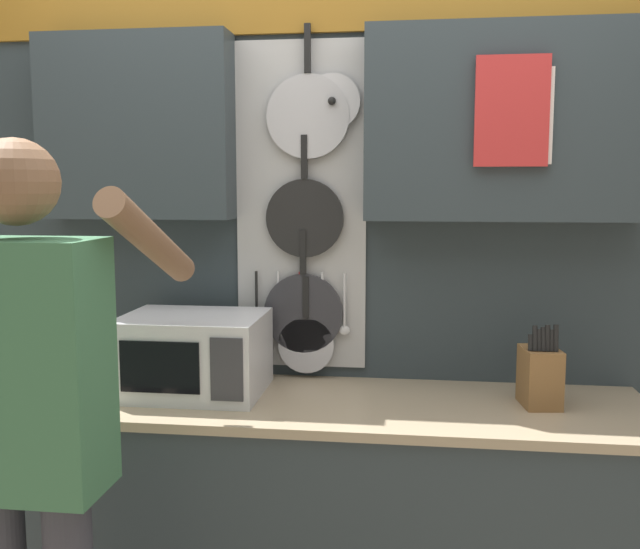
{
  "coord_description": "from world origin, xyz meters",
  "views": [
    {
      "loc": [
        0.29,
        -2.25,
        1.58
      ],
      "look_at": [
        -0.03,
        0.19,
        1.27
      ],
      "focal_mm": 40.0,
      "sensor_mm": 36.0,
      "label": 1
    }
  ],
  "objects_px": {
    "microwave": "(194,354)",
    "knife_block": "(540,376)",
    "utensil_crock": "(77,366)",
    "person": "(30,418)"
  },
  "relations": [
    {
      "from": "knife_block",
      "to": "microwave",
      "type": "bearing_deg",
      "value": -179.99
    },
    {
      "from": "knife_block",
      "to": "utensil_crock",
      "type": "xyz_separation_m",
      "value": [
        -1.55,
        0.0,
        -0.02
      ]
    },
    {
      "from": "utensil_crock",
      "to": "person",
      "type": "relative_size",
      "value": 0.19
    },
    {
      "from": "microwave",
      "to": "utensil_crock",
      "type": "height_order",
      "value": "utensil_crock"
    },
    {
      "from": "microwave",
      "to": "person",
      "type": "xyz_separation_m",
      "value": [
        -0.2,
        -0.68,
        -0.01
      ]
    },
    {
      "from": "utensil_crock",
      "to": "knife_block",
      "type": "bearing_deg",
      "value": -0.06
    },
    {
      "from": "person",
      "to": "knife_block",
      "type": "bearing_deg",
      "value": 27.06
    },
    {
      "from": "microwave",
      "to": "utensil_crock",
      "type": "relative_size",
      "value": 1.42
    },
    {
      "from": "microwave",
      "to": "person",
      "type": "height_order",
      "value": "person"
    },
    {
      "from": "microwave",
      "to": "knife_block",
      "type": "bearing_deg",
      "value": 0.01
    }
  ]
}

